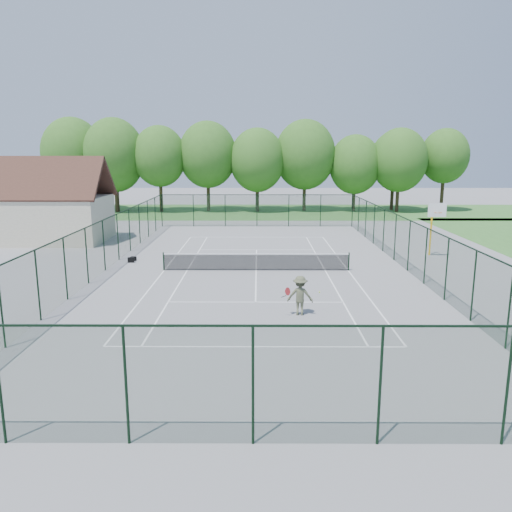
# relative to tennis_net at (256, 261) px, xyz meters

# --- Properties ---
(ground) EXTENTS (140.00, 140.00, 0.00)m
(ground) POSITION_rel_tennis_net_xyz_m (0.00, 0.00, -0.58)
(ground) COLOR gray
(ground) RESTS_ON ground
(grass_far) EXTENTS (80.00, 16.00, 0.01)m
(grass_far) POSITION_rel_tennis_net_xyz_m (0.00, 30.00, -0.57)
(grass_far) COLOR #427D34
(grass_far) RESTS_ON ground
(court_lines) EXTENTS (11.05, 23.85, 0.01)m
(court_lines) POSITION_rel_tennis_net_xyz_m (0.00, 0.00, -0.57)
(court_lines) COLOR white
(court_lines) RESTS_ON ground
(tennis_net) EXTENTS (11.08, 0.08, 1.10)m
(tennis_net) POSITION_rel_tennis_net_xyz_m (0.00, 0.00, 0.00)
(tennis_net) COLOR black
(tennis_net) RESTS_ON ground
(fence_enclosure) EXTENTS (18.05, 36.05, 3.02)m
(fence_enclosure) POSITION_rel_tennis_net_xyz_m (0.00, 0.00, 0.98)
(fence_enclosure) COLOR #1A3B21
(fence_enclosure) RESTS_ON ground
(utility_building) EXTENTS (8.60, 6.27, 6.63)m
(utility_building) POSITION_rel_tennis_net_xyz_m (-16.00, 10.00, 2.54)
(utility_building) COLOR beige
(utility_building) RESTS_ON ground
(tree_line_far) EXTENTS (39.40, 6.40, 9.70)m
(tree_line_far) POSITION_rel_tennis_net_xyz_m (0.00, 30.00, 5.42)
(tree_line_far) COLOR #3A2C1B
(tree_line_far) RESTS_ON ground
(basketball_goal) EXTENTS (1.20, 1.43, 3.65)m
(basketball_goal) POSITION_rel_tennis_net_xyz_m (11.85, 4.12, 1.99)
(basketball_goal) COLOR #F2AF13
(basketball_goal) RESTS_ON ground
(sports_bag_a) EXTENTS (0.45, 0.32, 0.33)m
(sports_bag_a) POSITION_rel_tennis_net_xyz_m (-8.01, 2.19, -0.41)
(sports_bag_a) COLOR black
(sports_bag_a) RESTS_ON ground
(sports_bag_b) EXTENTS (0.40, 0.33, 0.26)m
(sports_bag_b) POSITION_rel_tennis_net_xyz_m (-7.98, 2.74, -0.44)
(sports_bag_b) COLOR black
(sports_bag_b) RESTS_ON ground
(tennis_player) EXTENTS (1.79, 0.93, 1.72)m
(tennis_player) POSITION_rel_tennis_net_xyz_m (1.93, -8.21, 0.29)
(tennis_player) COLOR #53573D
(tennis_player) RESTS_ON ground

